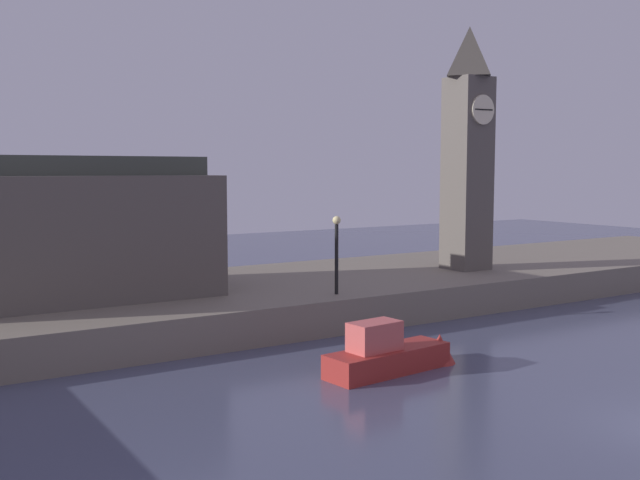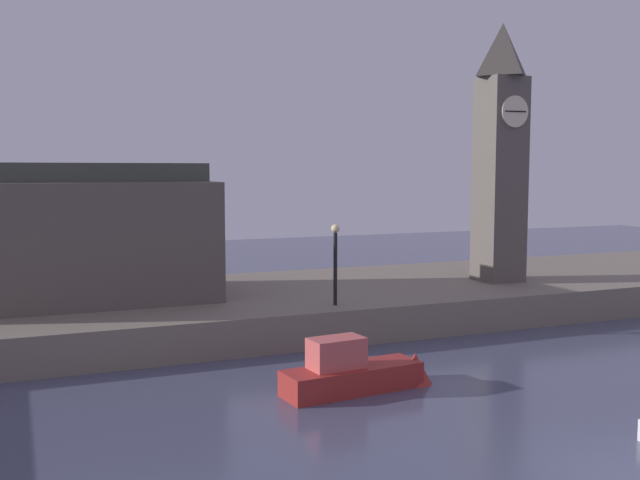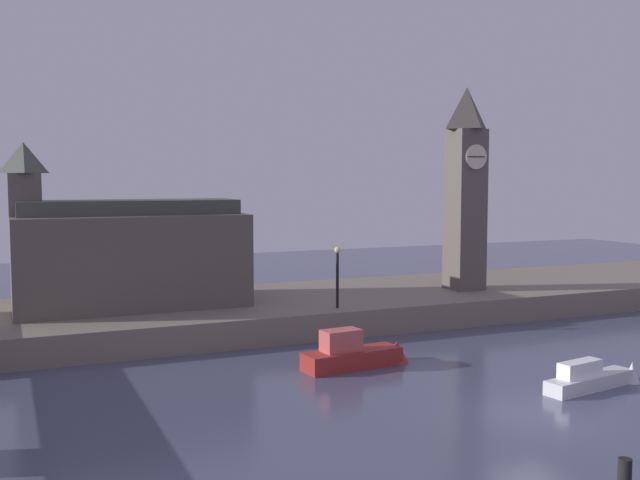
{
  "view_description": "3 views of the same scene",
  "coord_description": "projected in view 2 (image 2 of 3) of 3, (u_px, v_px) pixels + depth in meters",
  "views": [
    {
      "loc": [
        -18.06,
        -10.76,
        6.89
      ],
      "look_at": [
        -1.43,
        15.43,
        3.9
      ],
      "focal_mm": 41.23,
      "sensor_mm": 36.0,
      "label": 1
    },
    {
      "loc": [
        -12.9,
        -12.2,
        7.13
      ],
      "look_at": [
        -0.7,
        16.83,
        4.11
      ],
      "focal_mm": 40.99,
      "sensor_mm": 36.0,
      "label": 2
    },
    {
      "loc": [
        -17.44,
        -20.72,
        8.6
      ],
      "look_at": [
        -1.2,
        16.45,
        5.2
      ],
      "focal_mm": 40.96,
      "sensor_mm": 36.0,
      "label": 3
    }
  ],
  "objects": [
    {
      "name": "boat_dinghy_red",
      "position": [
        363.0,
        372.0,
        23.7
      ],
      "size": [
        5.42,
        1.87,
        1.94
      ],
      "color": "maroon",
      "rests_on": "ground"
    },
    {
      "name": "parliament_hall",
      "position": [
        58.0,
        234.0,
        31.23
      ],
      "size": [
        12.49,
        6.43,
        9.04
      ],
      "color": "#5B544C",
      "rests_on": "far_embankment"
    },
    {
      "name": "far_embankment",
      "position": [
        308.0,
        303.0,
        35.13
      ],
      "size": [
        70.0,
        12.0,
        1.5
      ],
      "primitive_type": "cube",
      "color": "slate",
      "rests_on": "ground"
    },
    {
      "name": "clock_tower",
      "position": [
        500.0,
        149.0,
        36.73
      ],
      "size": [
        2.23,
        2.28,
        12.9
      ],
      "color": "#5B544C",
      "rests_on": "far_embankment"
    },
    {
      "name": "streetlamp",
      "position": [
        335.0,
        254.0,
        30.37
      ],
      "size": [
        0.36,
        0.36,
        3.39
      ],
      "color": "black",
      "rests_on": "far_embankment"
    },
    {
      "name": "ground_plane",
      "position": [
        630.0,
        480.0,
        16.85
      ],
      "size": [
        120.0,
        120.0,
        0.0
      ],
      "primitive_type": "plane",
      "color": "#474C66"
    }
  ]
}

